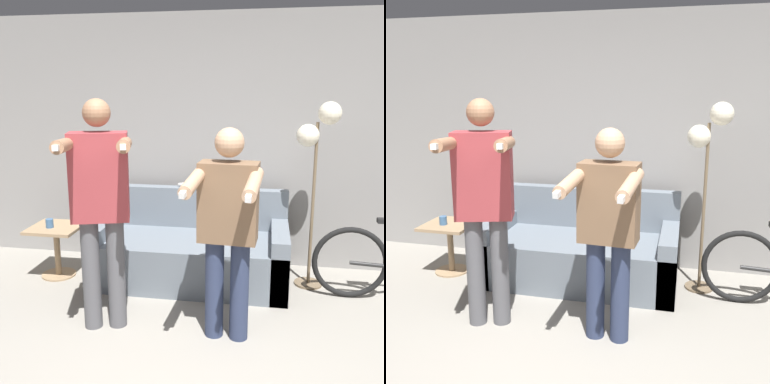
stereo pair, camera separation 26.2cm
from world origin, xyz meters
TOP-DOWN VIEW (x-y plane):
  - wall_back at (0.00, 2.54)m, footprint 10.00×0.05m
  - couch at (-0.23, 2.00)m, footprint 1.86×0.90m
  - person_left at (-0.74, 0.97)m, footprint 0.62×0.76m
  - person_right at (0.21, 0.97)m, footprint 0.52×0.70m
  - cat at (-0.14, 2.34)m, footprint 0.49×0.12m
  - floor_lamp at (0.92, 2.05)m, footprint 0.39×0.26m
  - side_table at (-1.57, 1.86)m, footprint 0.48×0.48m
  - cup at (-1.61, 1.81)m, footprint 0.08×0.08m

SIDE VIEW (x-z plane):
  - couch at x=-0.23m, z-range -0.15..0.71m
  - side_table at x=-1.57m, z-range 0.12..0.63m
  - cup at x=-1.61m, z-range 0.52..0.60m
  - person_right at x=0.21m, z-range 0.12..1.71m
  - cat at x=-0.14m, z-range 0.85..1.04m
  - person_left at x=-0.74m, z-range 0.14..1.92m
  - wall_back at x=0.00m, z-range 0.00..2.60m
  - floor_lamp at x=0.92m, z-range 0.51..2.25m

